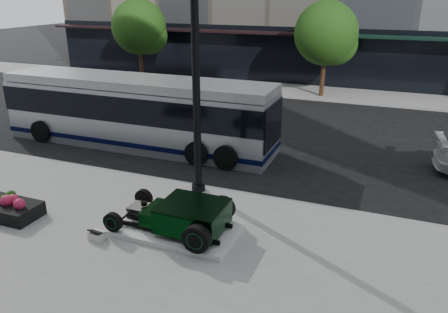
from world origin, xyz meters
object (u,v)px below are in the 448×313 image
at_px(transit_bus, 137,111).
at_px(lamppost, 196,78).
at_px(hot_rod, 186,216).
at_px(flower_planter, 5,208).

bearing_deg(transit_bus, lamppost, -38.39).
relative_size(hot_rod, transit_bus, 0.27).
xyz_separation_m(lamppost, flower_planter, (-4.55, -3.67, -3.50)).
height_order(flower_planter, transit_bus, transit_bus).
xyz_separation_m(flower_planter, transit_bus, (0.07, 7.22, 1.12)).
bearing_deg(transit_bus, hot_rod, -49.40).
distance_m(flower_planter, transit_bus, 7.31).
relative_size(lamppost, transit_bus, 0.67).
bearing_deg(lamppost, flower_planter, -141.12).
bearing_deg(flower_planter, lamppost, 38.88).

